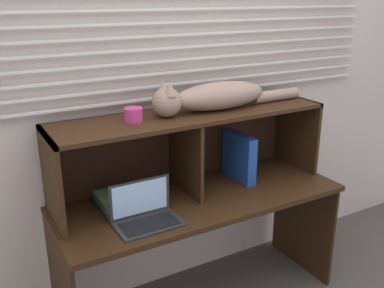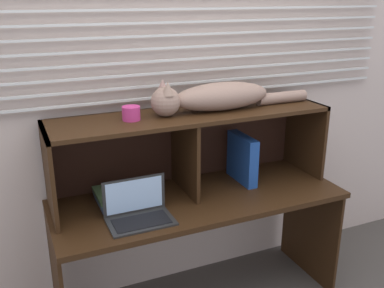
{
  "view_description": "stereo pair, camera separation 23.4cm",
  "coord_description": "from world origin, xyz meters",
  "views": [
    {
      "loc": [
        -1.12,
        -1.66,
        1.76
      ],
      "look_at": [
        0.0,
        0.31,
        0.98
      ],
      "focal_mm": 40.73,
      "sensor_mm": 36.0,
      "label": 1
    },
    {
      "loc": [
        -0.91,
        -1.77,
        1.76
      ],
      "look_at": [
        0.0,
        0.31,
        0.98
      ],
      "focal_mm": 40.73,
      "sensor_mm": 36.0,
      "label": 2
    }
  ],
  "objects": [
    {
      "name": "cat",
      "position": [
        0.14,
        0.31,
        1.23
      ],
      "size": [
        0.96,
        0.19,
        0.19
      ],
      "color": "gray",
      "rests_on": "hutch_shelf_unit"
    },
    {
      "name": "book_stack",
      "position": [
        -0.46,
        0.31,
        0.74
      ],
      "size": [
        0.16,
        0.24,
        0.07
      ],
      "color": "#3B5672",
      "rests_on": "desk"
    },
    {
      "name": "binder_upright",
      "position": [
        0.32,
        0.31,
        0.85
      ],
      "size": [
        0.06,
        0.27,
        0.28
      ],
      "primitive_type": "cube",
      "color": "#1E489C",
      "rests_on": "desk"
    },
    {
      "name": "small_basket",
      "position": [
        -0.34,
        0.31,
        1.19
      ],
      "size": [
        0.09,
        0.09,
        0.07
      ],
      "primitive_type": "cylinder",
      "color": "#C7347B",
      "rests_on": "hutch_shelf_unit"
    },
    {
      "name": "hutch_shelf_unit",
      "position": [
        -0.0,
        0.34,
        1.03
      ],
      "size": [
        1.55,
        0.39,
        0.45
      ],
      "color": "#321D0E",
      "rests_on": "desk"
    },
    {
      "name": "back_panel_with_blinds",
      "position": [
        0.0,
        0.55,
        1.26
      ],
      "size": [
        4.4,
        0.08,
        2.5
      ],
      "color": "beige",
      "rests_on": "ground"
    },
    {
      "name": "laptop",
      "position": [
        -0.38,
        0.1,
        0.75
      ],
      "size": [
        0.32,
        0.2,
        0.2
      ],
      "color": "#272727",
      "rests_on": "desk"
    },
    {
      "name": "desk",
      "position": [
        0.0,
        0.21,
        0.58
      ],
      "size": [
        1.6,
        0.6,
        0.7
      ],
      "color": "#321D0E",
      "rests_on": "ground"
    }
  ]
}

